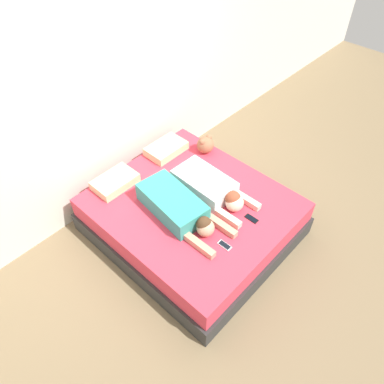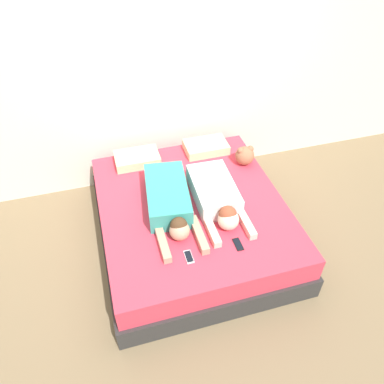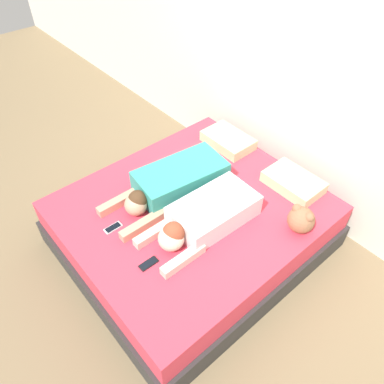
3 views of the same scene
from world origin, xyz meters
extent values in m
plane|color=#7F6B4C|center=(0.00, 0.00, 0.00)|extent=(12.00, 12.00, 0.00)
cube|color=silver|center=(0.00, 1.18, 1.30)|extent=(12.00, 0.06, 2.60)
cube|color=#2D2D2D|center=(0.00, 0.00, 0.12)|extent=(1.83, 2.05, 0.24)
cube|color=#DB384C|center=(0.00, 0.00, 0.37)|extent=(1.77, 1.99, 0.25)
cube|color=beige|center=(-0.40, 0.81, 0.54)|extent=(0.48, 0.32, 0.10)
cube|color=beige|center=(0.40, 0.81, 0.54)|extent=(0.48, 0.32, 0.10)
cube|color=teal|center=(-0.23, 0.07, 0.60)|extent=(0.48, 0.81, 0.21)
sphere|color=tan|center=(-0.23, -0.39, 0.58)|extent=(0.18, 0.18, 0.18)
sphere|color=#4C331E|center=(-0.23, -0.37, 0.62)|extent=(0.15, 0.15, 0.15)
cube|color=tan|center=(-0.39, -0.44, 0.53)|extent=(0.07, 0.42, 0.07)
cube|color=tan|center=(-0.06, -0.44, 0.53)|extent=(0.07, 0.42, 0.07)
cube|color=silver|center=(0.23, 0.03, 0.59)|extent=(0.41, 0.69, 0.19)
sphere|color=beige|center=(0.23, -0.39, 0.59)|extent=(0.19, 0.19, 0.19)
sphere|color=#99472D|center=(0.23, -0.37, 0.63)|extent=(0.17, 0.17, 0.17)
cube|color=beige|center=(0.06, -0.42, 0.53)|extent=(0.07, 0.37, 0.07)
cube|color=beige|center=(0.39, -0.42, 0.53)|extent=(0.07, 0.37, 0.07)
cube|color=silver|center=(-0.21, -0.63, 0.50)|extent=(0.06, 0.14, 0.01)
cube|color=black|center=(-0.21, -0.63, 0.50)|extent=(0.05, 0.12, 0.00)
cube|color=black|center=(0.24, -0.62, 0.50)|extent=(0.06, 0.14, 0.01)
cube|color=black|center=(0.24, -0.62, 0.50)|extent=(0.05, 0.12, 0.00)
sphere|color=#996647|center=(0.73, 0.46, 0.60)|extent=(0.21, 0.21, 0.21)
sphere|color=#996647|center=(0.68, 0.46, 0.67)|extent=(0.07, 0.07, 0.07)
sphere|color=#996647|center=(0.79, 0.46, 0.67)|extent=(0.07, 0.07, 0.07)
camera|label=1|loc=(-2.01, -1.87, 3.45)|focal=35.00mm
camera|label=2|loc=(-0.74, -2.55, 3.03)|focal=35.00mm
camera|label=3|loc=(1.63, -1.40, 2.72)|focal=35.00mm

